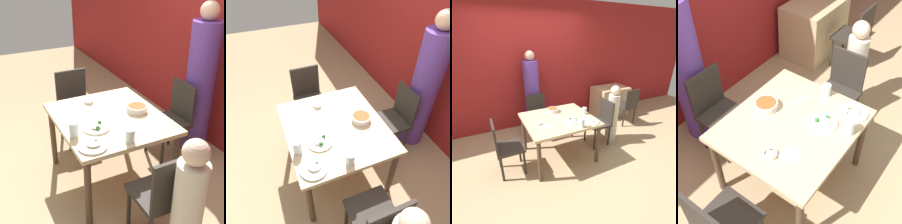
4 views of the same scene
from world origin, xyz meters
TOP-DOWN VIEW (x-y plane):
  - ground_plane at (0.00, 0.00)m, footprint 10.00×10.00m
  - dining_table at (0.00, 0.00)m, footprint 1.12×1.00m
  - chair_adult_spot at (-0.09, 0.84)m, footprint 0.40×0.40m
  - chair_child_spot at (0.90, 0.02)m, footprint 0.40×0.40m
  - chair_empty_left at (-0.90, -0.03)m, footprint 0.40×0.40m
  - person_adult at (-0.09, 1.17)m, footprint 0.32×0.32m
  - person_child at (1.18, 0.02)m, footprint 0.22×0.22m
  - bowl_curry at (0.02, 0.29)m, footprint 0.20×0.20m
  - plate_rice_adult at (0.41, -0.35)m, footprint 0.25×0.25m
  - plate_rice_child at (0.16, -0.21)m, footprint 0.24×0.24m
  - bowl_rice_small at (-0.37, -0.07)m, footprint 0.10×0.10m
  - glass_water_tall at (0.19, -0.43)m, footprint 0.08×0.08m
  - glass_water_short at (0.47, -0.04)m, footprint 0.08×0.08m
  - napkin_folded at (-0.27, -0.18)m, footprint 0.14×0.14m
  - fork_steel at (0.27, 0.11)m, footprint 0.18×0.07m
  - spoon_steel at (-0.02, 0.04)m, footprint 0.18×0.06m

SIDE VIEW (x-z plane):
  - ground_plane at x=0.00m, z-range 0.00..0.00m
  - chair_adult_spot at x=-0.09m, z-range 0.04..0.93m
  - chair_child_spot at x=0.90m, z-range 0.04..0.93m
  - chair_empty_left at x=-0.90m, z-range 0.04..0.93m
  - person_child at x=1.18m, z-range -0.03..1.12m
  - dining_table at x=0.00m, z-range 0.28..1.02m
  - napkin_folded at x=-0.27m, z-range 0.74..0.75m
  - fork_steel at x=0.27m, z-range 0.74..0.75m
  - spoon_steel at x=-0.02m, z-range 0.74..0.75m
  - plate_rice_child at x=0.16m, z-range 0.73..0.78m
  - plate_rice_adult at x=0.41m, z-range 0.73..0.78m
  - bowl_rice_small at x=-0.37m, z-range 0.74..0.78m
  - bowl_curry at x=0.02m, z-range 0.74..0.80m
  - glass_water_short at x=0.47m, z-range 0.74..0.85m
  - person_adult at x=-0.09m, z-range -0.06..1.66m
  - glass_water_tall at x=0.19m, z-range 0.74..0.87m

